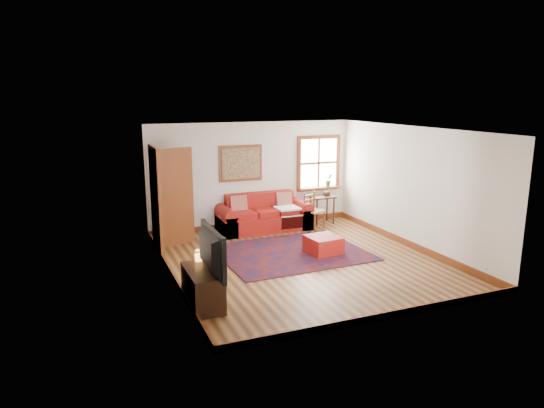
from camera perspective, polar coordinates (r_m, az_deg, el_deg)
name	(u,v)px	position (r m, az deg, el deg)	size (l,w,h in m)	color
ground	(302,260)	(9.40, 3.51, -6.62)	(5.50, 5.50, 0.00)	#462612
room_envelope	(302,175)	(9.00, 3.60, 3.37)	(5.04, 5.54, 2.52)	silver
window	(320,168)	(12.22, 5.65, 4.19)	(1.18, 0.20, 1.38)	white
doorway	(167,197)	(10.11, -12.24, 0.79)	(0.89, 1.08, 2.14)	black
framed_artwork	(241,163)	(11.38, -3.69, 4.81)	(1.05, 0.07, 0.85)	brown
persian_rug	(292,252)	(9.82, 2.33, -5.70)	(2.86, 2.29, 0.02)	#52110B
red_leather_sofa	(264,218)	(11.41, -0.99, -1.65)	(2.16, 0.89, 0.85)	maroon
red_ottoman	(323,245)	(9.79, 6.06, -4.80)	(0.62, 0.62, 0.35)	maroon
side_table	(322,201)	(12.00, 5.94, 0.36)	(0.57, 0.42, 0.68)	#321B10
ladder_back_chair	(313,209)	(11.53, 4.81, -0.61)	(0.52, 0.50, 0.86)	tan
media_cabinet	(203,287)	(7.46, -8.16, -9.70)	(0.45, 1.00, 0.55)	#321B10
television	(205,251)	(7.13, -7.88, -5.52)	(1.17, 0.15, 0.68)	black
candle_hurricane	(198,256)	(7.74, -8.66, -6.05)	(0.12, 0.12, 0.18)	silver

